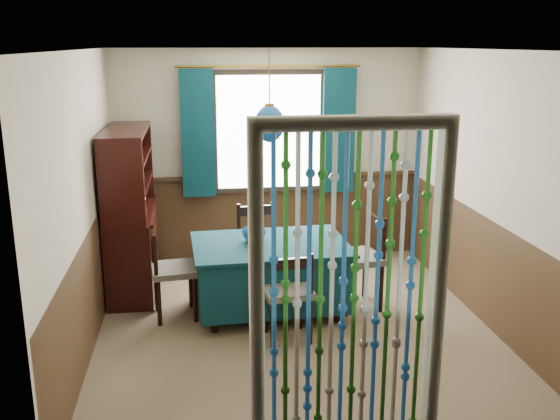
{
  "coord_description": "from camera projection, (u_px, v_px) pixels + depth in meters",
  "views": [
    {
      "loc": [
        -0.86,
        -5.23,
        2.56
      ],
      "look_at": [
        -0.09,
        0.35,
        1.04
      ],
      "focal_mm": 40.0,
      "sensor_mm": 36.0,
      "label": 1
    }
  ],
  "objects": [
    {
      "name": "bowl_shelf",
      "position": [
        131.0,
        185.0,
        6.15
      ],
      "size": [
        0.22,
        0.22,
        0.05
      ],
      "primitive_type": "imported",
      "rotation": [
        0.0,
        0.0,
        -0.19
      ],
      "color": "beige",
      "rests_on": "sideboard"
    },
    {
      "name": "wainscot_left",
      "position": [
        92.0,
        287.0,
        5.42
      ],
      "size": [
        0.0,
        4.0,
        4.0
      ],
      "primitive_type": "plane",
      "rotation": [
        1.57,
        0.0,
        1.57
      ],
      "color": "#3F2A18",
      "rests_on": "ground"
    },
    {
      "name": "chair_far",
      "position": [
        259.0,
        245.0,
        6.6
      ],
      "size": [
        0.49,
        0.47,
        0.9
      ],
      "rotation": [
        0.0,
        0.0,
        3.24
      ],
      "color": "black",
      "rests_on": "floor"
    },
    {
      "name": "floor",
      "position": [
        295.0,
        327.0,
        5.78
      ],
      "size": [
        4.0,
        4.0,
        0.0
      ],
      "primitive_type": "plane",
      "color": "brown",
      "rests_on": "ground"
    },
    {
      "name": "sideboard",
      "position": [
        132.0,
        235.0,
        6.57
      ],
      "size": [
        0.45,
        1.31,
        1.72
      ],
      "rotation": [
        0.0,
        0.0,
        -0.0
      ],
      "color": "black",
      "rests_on": "floor"
    },
    {
      "name": "vase_table",
      "position": [
        254.0,
        230.0,
        5.99
      ],
      "size": [
        0.26,
        0.26,
        0.22
      ],
      "primitive_type": "imported",
      "rotation": [
        0.0,
        0.0,
        -0.3
      ],
      "color": "navy",
      "rests_on": "dining_table"
    },
    {
      "name": "doorway",
      "position": [
        348.0,
        309.0,
        3.65
      ],
      "size": [
        1.16,
        0.12,
        2.18
      ],
      "primitive_type": null,
      "color": "silver",
      "rests_on": "ground"
    },
    {
      "name": "wall_right",
      "position": [
        490.0,
        190.0,
        5.69
      ],
      "size": [
        0.0,
        4.0,
        4.0
      ],
      "primitive_type": "plane",
      "rotation": [
        1.57,
        0.0,
        -1.57
      ],
      "color": "#C0B69D",
      "rests_on": "ground"
    },
    {
      "name": "wainscot_right",
      "position": [
        481.0,
        268.0,
        5.89
      ],
      "size": [
        0.0,
        4.0,
        4.0
      ],
      "primitive_type": "plane",
      "rotation": [
        1.57,
        0.0,
        -1.57
      ],
      "color": "#3F2A18",
      "rests_on": "ground"
    },
    {
      "name": "wainscot_front",
      "position": [
        347.0,
        396.0,
        3.75
      ],
      "size": [
        3.6,
        0.0,
        3.6
      ],
      "primitive_type": "plane",
      "rotation": [
        -1.57,
        0.0,
        0.0
      ],
      "color": "#3F2A18",
      "rests_on": "ground"
    },
    {
      "name": "chair_left",
      "position": [
        171.0,
        271.0,
        5.91
      ],
      "size": [
        0.46,
        0.48,
        0.88
      ],
      "rotation": [
        0.0,
        0.0,
        -1.45
      ],
      "color": "black",
      "rests_on": "floor"
    },
    {
      "name": "dining_table",
      "position": [
        270.0,
        272.0,
        6.03
      ],
      "size": [
        1.51,
        1.08,
        0.71
      ],
      "rotation": [
        0.0,
        0.0,
        0.04
      ],
      "color": "#0B313B",
      "rests_on": "floor"
    },
    {
      "name": "wainscot_back",
      "position": [
        269.0,
        218.0,
        7.55
      ],
      "size": [
        3.6,
        0.0,
        3.6
      ],
      "primitive_type": "plane",
      "rotation": [
        1.57,
        0.0,
        0.0
      ],
      "color": "#3F2A18",
      "rests_on": "ground"
    },
    {
      "name": "pendant_lamp",
      "position": [
        270.0,
        124.0,
        5.66
      ],
      "size": [
        0.27,
        0.27,
        0.82
      ],
      "color": "olive",
      "rests_on": "ceiling"
    },
    {
      "name": "chair_near",
      "position": [
        288.0,
        292.0,
        5.44
      ],
      "size": [
        0.45,
        0.44,
        0.84
      ],
      "rotation": [
        0.0,
        0.0,
        0.1
      ],
      "color": "black",
      "rests_on": "floor"
    },
    {
      "name": "vase_sideboard",
      "position": [
        138.0,
        195.0,
        6.74
      ],
      "size": [
        0.22,
        0.22,
        0.2
      ],
      "primitive_type": "imported",
      "rotation": [
        0.0,
        0.0,
        -0.12
      ],
      "color": "beige",
      "rests_on": "sideboard"
    },
    {
      "name": "wall_left",
      "position": [
        84.0,
        204.0,
        5.22
      ],
      "size": [
        0.0,
        4.0,
        4.0
      ],
      "primitive_type": "plane",
      "rotation": [
        1.57,
        0.0,
        1.57
      ],
      "color": "#C0B69D",
      "rests_on": "ground"
    },
    {
      "name": "wall_back",
      "position": [
        268.0,
        157.0,
        7.37
      ],
      "size": [
        3.6,
        0.0,
        3.6
      ],
      "primitive_type": "plane",
      "rotation": [
        1.57,
        0.0,
        0.0
      ],
      "color": "#C0B69D",
      "rests_on": "ground"
    },
    {
      "name": "ceiling",
      "position": [
        296.0,
        50.0,
        5.13
      ],
      "size": [
        4.0,
        4.0,
        0.0
      ],
      "primitive_type": "plane",
      "rotation": [
        3.14,
        0.0,
        0.0
      ],
      "color": "silver",
      "rests_on": "ground"
    },
    {
      "name": "chair_right",
      "position": [
        359.0,
        258.0,
        6.14
      ],
      "size": [
        0.51,
        0.53,
        0.95
      ],
      "rotation": [
        0.0,
        0.0,
        1.72
      ],
      "color": "black",
      "rests_on": "floor"
    },
    {
      "name": "wall_front",
      "position": [
        352.0,
        281.0,
        3.54
      ],
      "size": [
        3.6,
        0.0,
        3.6
      ],
      "primitive_type": "plane",
      "rotation": [
        -1.57,
        0.0,
        0.0
      ],
      "color": "#C0B69D",
      "rests_on": "ground"
    },
    {
      "name": "window",
      "position": [
        269.0,
        132.0,
        7.24
      ],
      "size": [
        1.32,
        0.12,
        1.42
      ],
      "primitive_type": "cube",
      "color": "black",
      "rests_on": "wall_back"
    }
  ]
}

